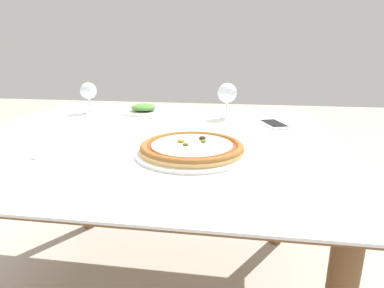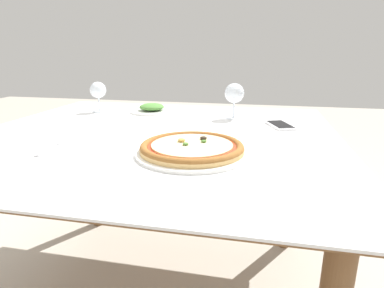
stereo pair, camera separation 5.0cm
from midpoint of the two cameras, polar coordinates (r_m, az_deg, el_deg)
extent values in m
cube|color=brown|center=(1.15, -8.75, 0.66)|extent=(1.17, 1.09, 0.04)
cube|color=white|center=(1.14, -8.80, 1.68)|extent=(1.27, 1.19, 0.01)
cylinder|color=brown|center=(1.88, -19.38, -4.96)|extent=(0.06, 0.06, 0.66)
cylinder|color=brown|center=(1.68, 14.48, -7.06)|extent=(0.06, 0.06, 0.66)
cylinder|color=white|center=(0.90, -1.60, -1.53)|extent=(0.32, 0.32, 0.01)
cylinder|color=#E0B26B|center=(0.90, -1.60, -0.87)|extent=(0.29, 0.29, 0.01)
torus|color=#935B28|center=(0.90, -1.61, -0.50)|extent=(0.29, 0.29, 0.02)
cylinder|color=#BC381E|center=(0.90, -1.61, -0.41)|extent=(0.25, 0.25, 0.00)
cylinder|color=beige|center=(0.90, -1.61, -0.17)|extent=(0.23, 0.23, 0.00)
ellipsoid|color=#BC9342|center=(0.92, -3.54, 0.65)|extent=(0.02, 0.02, 0.01)
ellipsoid|color=#4C7A33|center=(0.88, -2.75, 0.00)|extent=(0.02, 0.02, 0.01)
ellipsoid|color=#4C7A33|center=(0.91, 0.45, 0.55)|extent=(0.02, 0.02, 0.01)
ellipsoid|color=#2D2319|center=(0.94, 0.34, 1.11)|extent=(0.02, 0.02, 0.01)
cube|color=silver|center=(1.02, -26.40, -1.42)|extent=(0.03, 0.11, 0.00)
cube|color=silver|center=(1.07, -25.00, -0.41)|extent=(0.03, 0.02, 0.00)
cube|color=silver|center=(1.10, -24.95, 0.03)|extent=(0.01, 0.05, 0.00)
cube|color=silver|center=(1.10, -24.57, 0.03)|extent=(0.01, 0.05, 0.00)
cube|color=silver|center=(1.09, -24.19, 0.03)|extent=(0.01, 0.05, 0.00)
cube|color=silver|center=(1.09, -23.80, 0.03)|extent=(0.01, 0.05, 0.00)
cylinder|color=silver|center=(1.39, 5.11, 4.71)|extent=(0.07, 0.07, 0.00)
cylinder|color=silver|center=(1.39, 5.15, 6.20)|extent=(0.01, 0.01, 0.07)
sphere|color=silver|center=(1.38, 5.23, 9.05)|extent=(0.08, 0.08, 0.08)
cylinder|color=silver|center=(1.59, -18.51, 5.35)|extent=(0.07, 0.07, 0.00)
cylinder|color=silver|center=(1.58, -18.63, 6.62)|extent=(0.01, 0.01, 0.07)
sphere|color=silver|center=(1.57, -18.85, 8.97)|extent=(0.08, 0.08, 0.08)
cube|color=white|center=(1.28, 13.23, 3.42)|extent=(0.11, 0.16, 0.01)
cube|color=black|center=(1.28, 13.24, 3.66)|extent=(0.10, 0.14, 0.00)
cylinder|color=white|center=(1.52, -9.52, 5.67)|extent=(0.20, 0.20, 0.01)
ellipsoid|color=#4C8438|center=(1.52, -9.55, 6.45)|extent=(0.12, 0.12, 0.03)
camera|label=1|loc=(0.03, -91.61, -0.48)|focal=30.00mm
camera|label=2|loc=(0.03, 88.39, 0.48)|focal=30.00mm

